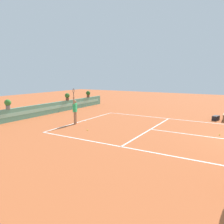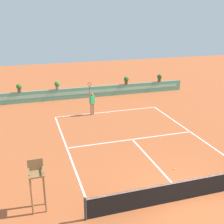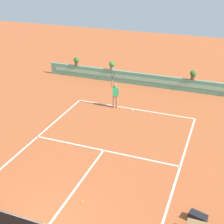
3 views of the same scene
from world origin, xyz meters
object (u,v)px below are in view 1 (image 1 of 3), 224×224
tennis_ball_near_baseline (87,130)px  potted_plant_right (67,96)px  tennis_ball_mid_court (220,135)px  potted_plant_far_right (88,94)px  tennis_player (75,110)px  potted_plant_left (8,104)px  gear_bag (216,118)px

tennis_ball_near_baseline → potted_plant_right: 8.76m
tennis_ball_mid_court → potted_plant_far_right: size_ratio=0.09×
tennis_player → tennis_ball_near_baseline: size_ratio=38.01×
tennis_ball_near_baseline → potted_plant_right: size_ratio=0.09×
tennis_ball_near_baseline → potted_plant_far_right: (9.06, 6.61, 1.38)m
tennis_ball_near_baseline → potted_plant_far_right: size_ratio=0.09×
potted_plant_left → potted_plant_far_right: size_ratio=1.00×
gear_bag → tennis_player: tennis_player is taller
potted_plant_right → potted_plant_far_right: size_ratio=1.00×
tennis_player → potted_plant_left: size_ratio=3.57×
tennis_ball_mid_court → potted_plant_right: potted_plant_right is taller
tennis_player → tennis_ball_near_baseline: tennis_player is taller
tennis_player → potted_plant_left: bearing=113.1°
tennis_ball_near_baseline → potted_plant_left: 6.82m
gear_bag → tennis_player: bearing=127.6°
potted_plant_left → tennis_ball_near_baseline: bearing=-81.9°
gear_bag → potted_plant_left: 15.97m
tennis_ball_mid_court → gear_bag: bearing=8.1°
potted_plant_left → tennis_player: bearing=-66.9°
gear_bag → tennis_ball_near_baseline: gear_bag is taller
tennis_player → potted_plant_far_right: (7.98, 4.73, 0.36)m
potted_plant_left → potted_plant_right: size_ratio=1.00×
tennis_ball_mid_court → potted_plant_far_right: (6.02, 14.03, 1.38)m
potted_plant_left → potted_plant_right: same height
tennis_player → tennis_ball_mid_court: (1.97, -9.30, -1.02)m
tennis_player → potted_plant_right: bearing=46.3°
potted_plant_left → potted_plant_far_right: same height
gear_bag → tennis_ball_mid_court: gear_bag is taller
gear_bag → tennis_ball_near_baseline: size_ratio=10.29×
tennis_ball_near_baseline → potted_plant_left: potted_plant_left is taller
gear_bag → potted_plant_right: potted_plant_right is taller
gear_bag → tennis_player: size_ratio=0.27×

